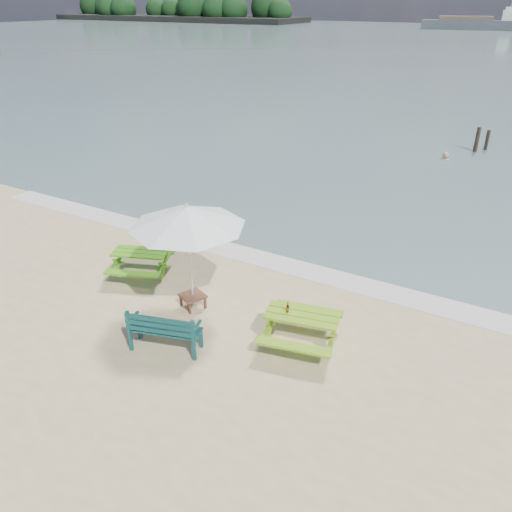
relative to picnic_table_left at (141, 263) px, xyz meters
The scene contains 10 objects.
foam_strip 3.60m from the picnic_table_left, 42.85° to the left, with size 22.00×0.90×0.01m, color silver.
island_headland 174.75m from the picnic_table_left, 127.92° to the left, with size 90.00×22.00×7.60m.
picnic_table_left is the anchor object (origin of this frame).
picnic_table_right 5.13m from the picnic_table_left, ahead, with size 1.91×2.04×0.75m.
park_bench 3.47m from the picnic_table_left, 39.94° to the right, with size 1.62×0.94×0.95m.
side_table 2.28m from the picnic_table_left, 15.91° to the right, with size 0.70×0.70×0.35m.
patio_umbrella 3.07m from the picnic_table_left, 15.91° to the right, with size 3.51×3.51×2.65m.
beer_bottle 4.85m from the picnic_table_left, ahead, with size 0.06×0.06×0.25m.
swimmer 16.43m from the picnic_table_left, 72.62° to the left, with size 0.62×0.43×1.61m.
mooring_pilings 18.93m from the picnic_table_left, 71.26° to the left, with size 0.58×0.78×1.40m.
Camera 1 is at (6.06, -6.63, 6.76)m, focal length 35.00 mm.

